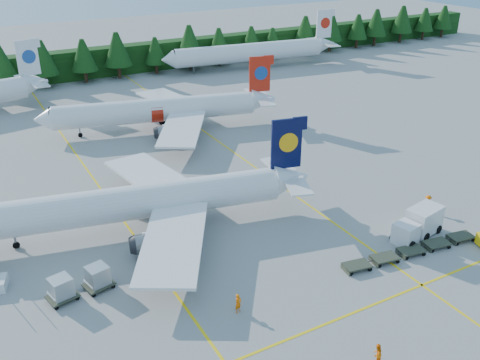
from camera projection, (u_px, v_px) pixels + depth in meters
ground at (328, 270)px, 50.42m from camera, size 320.00×320.00×0.00m
taxi_stripe_a at (119, 215)px, 60.10m from camera, size 0.25×120.00×0.01m
taxi_stripe_b at (270, 178)px, 68.84m from camera, size 0.25×120.00×0.01m
taxi_stripe_cross at (371, 306)px, 45.68m from camera, size 80.00×0.25×0.01m
treeline_hedge at (93, 63)px, 113.90m from camera, size 220.00×4.00×6.00m
airliner_navy at (127, 204)px, 55.50m from camera, size 36.60×29.81×10.76m
airliner_red at (152, 111)px, 83.52m from camera, size 36.24×29.47×10.71m
airliner_far_right at (245, 52)px, 119.61m from camera, size 40.98×8.52×11.94m
service_truck at (418, 224)px, 55.28m from camera, size 6.49×3.40×2.98m
dolly_train at (411, 250)px, 52.67m from camera, size 15.58×3.13×0.15m
uld_pair at (80, 282)px, 46.55m from camera, size 6.07×2.61×1.92m
crew_a at (238, 303)px, 44.58m from camera, size 0.75×0.62×1.78m
crew_b at (377, 354)px, 39.36m from camera, size 0.99×0.86×1.72m
crew_c at (428, 203)px, 60.39m from camera, size 0.66×0.89×2.01m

